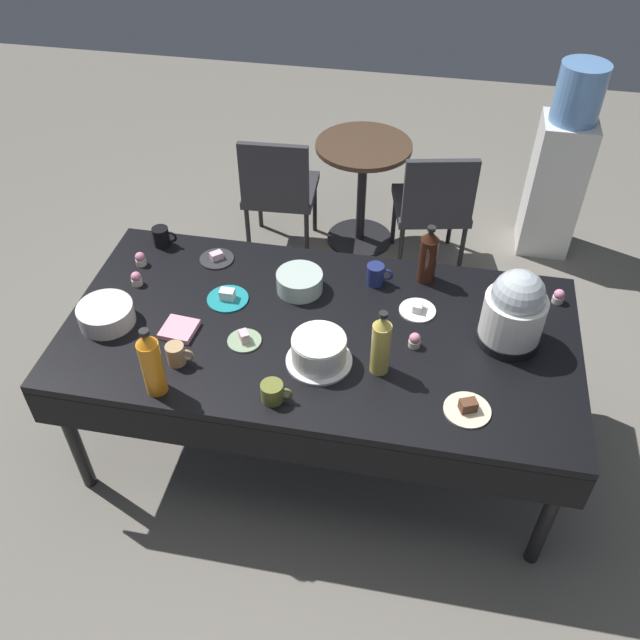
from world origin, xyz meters
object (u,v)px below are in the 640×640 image
dessert_plate_sage (244,339)px  cupcake_mint (415,340)px  glass_salad_bowl (300,282)px  soda_bottle_cola (428,256)px  slow_cooker (514,311)px  potluck_table (320,339)px  ceramic_snack_bowl (106,314)px  dessert_plate_teal (228,297)px  water_cooler (560,167)px  maroon_chair_left (279,187)px  cupcake_berry (559,296)px  coffee_mug_navy (376,274)px  maroon_chair_right (433,203)px  cupcake_cocoa (140,259)px  soda_bottle_ginger_ale (381,344)px  soda_bottle_orange_juice (151,363)px  coffee_mug_olive (273,392)px  cupcake_vanilla (136,279)px  round_cafe_table (362,176)px  dessert_plate_white (418,309)px  frosted_layer_cake (319,351)px  coffee_mug_black (162,237)px  dessert_plate_charcoal (217,258)px  dessert_plate_cream (467,408)px  coffee_mug_tan (177,354)px

dessert_plate_sage → cupcake_mint: 0.71m
glass_salad_bowl → soda_bottle_cola: soda_bottle_cola is taller
slow_cooker → cupcake_mint: bearing=-164.3°
potluck_table → dessert_plate_sage: dessert_plate_sage is taller
ceramic_snack_bowl → dessert_plate_teal: size_ratio=1.28×
dessert_plate_teal → water_cooler: (1.60, 1.77, -0.17)m
maroon_chair_left → water_cooler: bearing=13.2°
cupcake_berry → coffee_mug_navy: bearing=-178.6°
slow_cooker → maroon_chair_right: bearing=104.9°
cupcake_cocoa → soda_bottle_ginger_ale: 1.29m
glass_salad_bowl → dessert_plate_sage: 0.41m
maroon_chair_right → soda_bottle_orange_juice: bearing=-116.7°
coffee_mug_olive → cupcake_mint: bearing=37.8°
cupcake_vanilla → cupcake_berry: same height
dessert_plate_teal → soda_bottle_ginger_ale: size_ratio=0.61×
round_cafe_table → maroon_chair_right: bearing=-25.6°
round_cafe_table → dessert_plate_white: bearing=-73.4°
frosted_layer_cake → coffee_mug_navy: frosted_layer_cake is taller
dessert_plate_white → cupcake_berry: cupcake_berry is taller
dessert_plate_white → soda_bottle_ginger_ale: bearing=-107.9°
maroon_chair_left → maroon_chair_right: same height
soda_bottle_ginger_ale → maroon_chair_left: soda_bottle_ginger_ale is taller
potluck_table → coffee_mug_olive: coffee_mug_olive is taller
coffee_mug_black → slow_cooker: bearing=-12.5°
dessert_plate_white → cupcake_berry: size_ratio=2.41×
cupcake_berry → cupcake_mint: 0.73m
potluck_table → maroon_chair_left: (-0.55, 1.48, -0.20)m
dessert_plate_teal → dessert_plate_charcoal: 0.31m
dessert_plate_cream → maroon_chair_right: 1.86m
ceramic_snack_bowl → coffee_mug_olive: size_ratio=1.89×
soda_bottle_orange_juice → coffee_mug_tan: 0.19m
ceramic_snack_bowl → round_cafe_table: size_ratio=0.33×
cupcake_berry → potluck_table: bearing=-159.9°
dessert_plate_sage → dessert_plate_teal: (-0.15, 0.25, 0.00)m
slow_cooker → dessert_plate_charcoal: 1.41m
cupcake_cocoa → cupcake_vanilla: bearing=-75.3°
water_cooler → ceramic_snack_bowl: bearing=-135.8°
dessert_plate_sage → maroon_chair_left: size_ratio=0.17×
ceramic_snack_bowl → dessert_plate_cream: (1.55, -0.21, -0.03)m
frosted_layer_cake → cupcake_vanilla: (-0.92, 0.33, -0.03)m
soda_bottle_cola → round_cafe_table: size_ratio=0.41×
coffee_mug_tan → coffee_mug_olive: coffee_mug_tan is taller
potluck_table → soda_bottle_cola: bearing=45.3°
cupcake_vanilla → cupcake_mint: (1.29, -0.17, 0.00)m
frosted_layer_cake → soda_bottle_ginger_ale: soda_bottle_ginger_ale is taller
dessert_plate_white → round_cafe_table: bearing=106.6°
glass_salad_bowl → coffee_mug_olive: (0.04, -0.66, -0.00)m
coffee_mug_olive → round_cafe_table: coffee_mug_olive is taller
soda_bottle_ginger_ale → water_cooler: (0.88, 2.07, -0.30)m
potluck_table → cupcake_cocoa: bearing=163.2°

